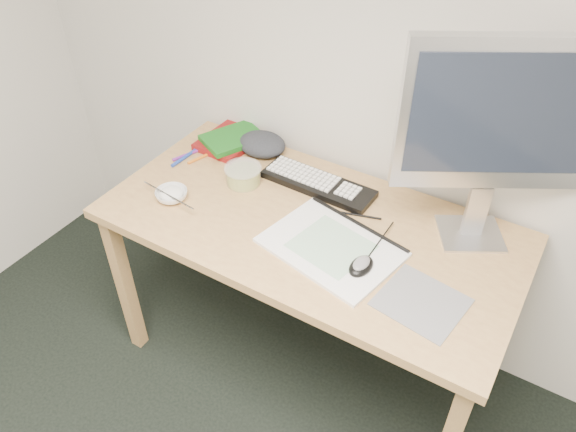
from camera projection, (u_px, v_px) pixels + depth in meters
name	position (u px, v px, depth m)	size (l,w,h in m)	color
desk	(309.00, 240.00, 1.93)	(1.40, 0.70, 0.75)	tan
mousepad	(421.00, 302.00, 1.61)	(0.23, 0.21, 0.00)	slate
sketchpad	(331.00, 247.00, 1.78)	(0.41, 0.29, 0.01)	white
keyboard	(318.00, 184.00, 2.02)	(0.42, 0.13, 0.02)	black
monitor	(501.00, 122.00, 1.56)	(0.52, 0.32, 0.67)	silver
mouse	(361.00, 264.00, 1.69)	(0.06, 0.10, 0.03)	black
rice_bowl	(172.00, 195.00, 1.96)	(0.11, 0.11, 0.04)	white
chopsticks	(168.00, 195.00, 1.93)	(0.02, 0.02, 0.24)	#B9B9BB
fruit_tub	(243.00, 175.00, 2.03)	(0.14, 0.14, 0.07)	gold
book_red	(231.00, 140.00, 2.25)	(0.19, 0.26, 0.03)	maroon
book_green	(233.00, 138.00, 2.21)	(0.17, 0.23, 0.02)	#186219
cloth_lump	(262.00, 144.00, 2.18)	(0.16, 0.13, 0.07)	#27282F
pencil_pink	(323.00, 214.00, 1.91)	(0.01, 0.01, 0.16)	pink
pencil_tan	(322.00, 223.00, 1.87)	(0.01, 0.01, 0.17)	tan
pencil_black	(352.00, 214.00, 1.90)	(0.01, 0.01, 0.20)	black
marker_blue	(185.00, 157.00, 2.16)	(0.01, 0.01, 0.15)	#1D3AA2
marker_orange	(201.00, 157.00, 2.16)	(0.01, 0.01, 0.12)	orange
marker_purple	(188.00, 154.00, 2.18)	(0.01, 0.01, 0.13)	#752790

